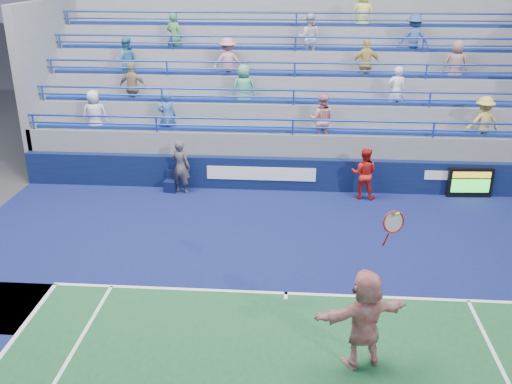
# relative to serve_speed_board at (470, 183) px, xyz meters

# --- Properties ---
(ground) EXTENTS (120.00, 120.00, 0.00)m
(ground) POSITION_rel_serve_speed_board_xyz_m (-5.75, -6.28, -0.50)
(ground) COLOR #333538
(sponsor_wall) EXTENTS (18.00, 0.32, 1.10)m
(sponsor_wall) POSITION_rel_serve_speed_board_xyz_m (-5.74, 0.21, 0.05)
(sponsor_wall) COLOR #0A113A
(sponsor_wall) RESTS_ON ground
(bleacher_stand) EXTENTS (18.00, 5.60, 6.13)m
(bleacher_stand) POSITION_rel_serve_speed_board_xyz_m (-5.75, 3.98, 1.05)
(bleacher_stand) COLOR slate
(bleacher_stand) RESTS_ON ground
(serve_speed_board) EXTENTS (1.44, 0.24, 0.99)m
(serve_speed_board) POSITION_rel_serve_speed_board_xyz_m (0.00, 0.00, 0.00)
(serve_speed_board) COLOR black
(serve_speed_board) RESTS_ON ground
(judge_chair) EXTENTS (0.46, 0.46, 0.70)m
(judge_chair) POSITION_rel_serve_speed_board_xyz_m (-9.72, -0.25, -0.27)
(judge_chair) COLOR #0B1238
(judge_chair) RESTS_ON ground
(tennis_player) EXTENTS (1.93, 1.18, 3.18)m
(tennis_player) POSITION_rel_serve_speed_board_xyz_m (-4.25, -8.60, 0.50)
(tennis_player) COLOR silver
(tennis_player) RESTS_ON ground
(line_judge) EXTENTS (0.75, 0.60, 1.79)m
(line_judge) POSITION_rel_serve_speed_board_xyz_m (-9.35, -0.28, 0.40)
(line_judge) COLOR #131735
(line_judge) RESTS_ON ground
(ball_girl) EXTENTS (0.92, 0.78, 1.68)m
(ball_girl) POSITION_rel_serve_speed_board_xyz_m (-3.44, -0.34, 0.34)
(ball_girl) COLOR red
(ball_girl) RESTS_ON ground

